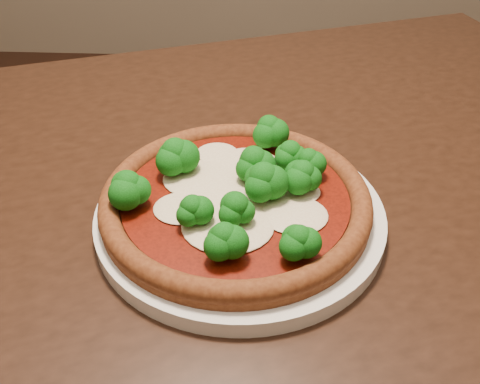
{
  "coord_description": "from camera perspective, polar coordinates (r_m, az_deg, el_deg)",
  "views": [
    {
      "loc": [
        0.09,
        -0.6,
        1.13
      ],
      "look_at": [
        0.07,
        -0.16,
        0.79
      ],
      "focal_mm": 40.0,
      "sensor_mm": 36.0,
      "label": 1
    }
  ],
  "objects": [
    {
      "name": "dining_table",
      "position": [
        0.7,
        -3.32,
        -4.74
      ],
      "size": [
        1.48,
        1.19,
        0.75
      ],
      "rotation": [
        0.0,
        0.0,
        0.35
      ],
      "color": "black",
      "rests_on": "floor"
    },
    {
      "name": "plate",
      "position": [
        0.57,
        -0.0,
        -2.47
      ],
      "size": [
        0.3,
        0.3,
        0.02
      ],
      "primitive_type": "cylinder",
      "color": "silver",
      "rests_on": "dining_table"
    },
    {
      "name": "pizza",
      "position": [
        0.56,
        -0.34,
        -0.21
      ],
      "size": [
        0.28,
        0.28,
        0.06
      ],
      "rotation": [
        0.0,
        0.0,
        0.15
      ],
      "color": "brown",
      "rests_on": "plate"
    }
  ]
}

